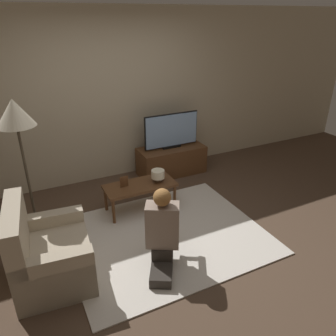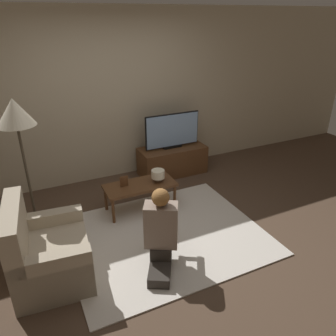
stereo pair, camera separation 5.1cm
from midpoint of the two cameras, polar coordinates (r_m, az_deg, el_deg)
ground_plane at (r=4.09m, az=-0.05°, el=-11.77°), size 10.00×10.00×0.00m
wall_back at (r=5.21m, az=-9.45°, el=11.99°), size 10.00×0.06×2.60m
rug at (r=4.09m, az=-0.05°, el=-11.68°), size 2.31×1.89×0.02m
tv_stand at (r=5.51m, az=1.00°, el=1.34°), size 1.11×0.49×0.46m
tv at (r=5.33m, az=1.03°, el=6.51°), size 0.94×0.08×0.57m
coffee_table at (r=4.44m, az=-4.57°, el=-3.34°), size 0.96×0.43×0.39m
floor_lamp at (r=3.88m, az=-24.61°, el=7.62°), size 0.41×0.41×1.67m
armchair at (r=3.58m, az=-19.86°, el=-13.99°), size 0.80×0.93×0.88m
person_kneeling at (r=3.42m, az=-0.80°, el=-10.73°), size 0.60×0.81×0.92m
picture_frame at (r=4.35m, az=-7.33°, el=-2.31°), size 0.11×0.01×0.15m
table_lamp at (r=4.43m, az=-1.44°, el=-1.19°), size 0.18×0.18×0.17m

